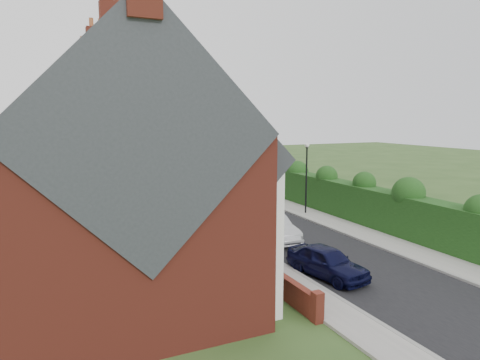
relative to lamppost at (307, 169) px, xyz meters
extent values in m
plane|color=#2D4C1E|center=(-3.40, -4.00, -3.30)|extent=(140.00, 140.00, 0.00)
cube|color=black|center=(-3.90, 7.00, -3.29)|extent=(6.00, 58.00, 0.02)
cube|color=gray|center=(0.20, 7.00, -3.24)|extent=(2.20, 58.00, 0.12)
cube|color=gray|center=(-7.75, 7.00, -3.24)|extent=(1.70, 58.00, 0.12)
cube|color=gray|center=(-0.85, 7.00, -3.23)|extent=(0.18, 58.00, 0.13)
cube|color=gray|center=(-6.95, 7.00, -3.23)|extent=(0.18, 58.00, 0.13)
cube|color=#163711|center=(2.00, 7.00, -2.05)|extent=(1.50, 58.00, 2.50)
cube|color=maroon|center=(-14.40, 6.00, -0.05)|extent=(8.00, 40.00, 6.50)
cube|color=#282C30|center=(-14.40, 6.00, 3.20)|extent=(8.00, 40.20, 8.00)
cube|color=white|center=(-10.05, -12.10, -0.70)|extent=(0.70, 2.40, 5.20)
cube|color=black|center=(-9.68, -12.10, -1.90)|extent=(0.06, 1.80, 1.60)
cube|color=black|center=(-9.68, -12.10, 0.50)|extent=(0.06, 1.80, 1.60)
cube|color=#282C30|center=(-10.20, -12.10, 2.30)|extent=(1.70, 2.60, 1.70)
cube|color=#3F2D2D|center=(-10.36, -10.00, -2.25)|extent=(0.08, 0.90, 2.10)
cube|color=white|center=(-10.35, -10.10, 1.10)|extent=(0.12, 1.20, 1.60)
cube|color=white|center=(-10.05, -7.10, -0.70)|extent=(0.70, 2.40, 5.20)
cube|color=black|center=(-9.68, -7.10, -1.90)|extent=(0.06, 1.80, 1.60)
cube|color=black|center=(-9.68, -7.10, 0.50)|extent=(0.06, 1.80, 1.60)
cube|color=#282C30|center=(-10.20, -7.10, 2.30)|extent=(1.70, 2.60, 1.70)
cube|color=#3F2D2D|center=(-10.36, -5.00, -2.25)|extent=(0.08, 0.90, 2.10)
cube|color=white|center=(-10.35, -5.10, 1.10)|extent=(0.12, 1.20, 1.60)
cube|color=white|center=(-10.05, -2.10, -0.70)|extent=(0.70, 2.40, 5.20)
cube|color=black|center=(-9.68, -2.10, -1.90)|extent=(0.06, 1.80, 1.60)
cube|color=black|center=(-9.68, -2.10, 0.50)|extent=(0.06, 1.80, 1.60)
cube|color=#282C30|center=(-10.20, -2.10, 2.30)|extent=(1.70, 2.60, 1.70)
cube|color=#3F2D2D|center=(-10.36, 0.00, -2.25)|extent=(0.08, 0.90, 2.10)
cube|color=white|center=(-10.35, -0.10, 1.10)|extent=(0.12, 1.20, 1.60)
cube|color=white|center=(-10.05, 2.90, -0.70)|extent=(0.70, 2.40, 5.20)
cube|color=black|center=(-9.68, 2.90, -1.90)|extent=(0.06, 1.80, 1.60)
cube|color=black|center=(-9.68, 2.90, 0.50)|extent=(0.06, 1.80, 1.60)
cube|color=#282C30|center=(-10.20, 2.90, 2.30)|extent=(1.70, 2.60, 1.70)
cube|color=#3F2D2D|center=(-10.36, 5.00, -2.25)|extent=(0.08, 0.90, 2.10)
cube|color=white|center=(-10.35, 4.90, 1.10)|extent=(0.12, 1.20, 1.60)
cube|color=white|center=(-10.05, 7.90, -0.70)|extent=(0.70, 2.40, 5.20)
cube|color=black|center=(-9.68, 7.90, -1.90)|extent=(0.06, 1.80, 1.60)
cube|color=black|center=(-9.68, 7.90, 0.50)|extent=(0.06, 1.80, 1.60)
cube|color=#282C30|center=(-10.20, 7.90, 2.30)|extent=(1.70, 2.60, 1.70)
cube|color=#3F2D2D|center=(-10.36, 10.00, -2.25)|extent=(0.08, 0.90, 2.10)
cube|color=white|center=(-10.35, 9.90, 1.10)|extent=(0.12, 1.20, 1.60)
cube|color=white|center=(-10.05, 12.90, -0.70)|extent=(0.70, 2.40, 5.20)
cube|color=black|center=(-9.68, 12.90, -1.90)|extent=(0.06, 1.80, 1.60)
cube|color=black|center=(-9.68, 12.90, 0.50)|extent=(0.06, 1.80, 1.60)
cube|color=#282C30|center=(-10.20, 12.90, 2.30)|extent=(1.70, 2.60, 1.70)
cube|color=#3F2D2D|center=(-10.36, 15.00, -2.25)|extent=(0.08, 0.90, 2.10)
cube|color=white|center=(-10.35, 14.90, 1.10)|extent=(0.12, 1.20, 1.60)
cube|color=white|center=(-10.05, 17.90, -0.70)|extent=(0.70, 2.40, 5.20)
cube|color=black|center=(-9.68, 17.90, -1.90)|extent=(0.06, 1.80, 1.60)
cube|color=black|center=(-9.68, 17.90, 0.50)|extent=(0.06, 1.80, 1.60)
cube|color=#282C30|center=(-10.20, 17.90, 2.30)|extent=(1.70, 2.60, 1.70)
cube|color=#3F2D2D|center=(-10.36, 20.00, -2.25)|extent=(0.08, 0.90, 2.10)
cube|color=white|center=(-10.35, 19.90, 1.10)|extent=(0.12, 1.20, 1.60)
cube|color=white|center=(-10.05, 22.90, -0.70)|extent=(0.70, 2.40, 5.20)
cube|color=black|center=(-9.68, 22.90, -1.90)|extent=(0.06, 1.80, 1.60)
cube|color=black|center=(-9.68, 22.90, 0.50)|extent=(0.06, 1.80, 1.60)
cube|color=#282C30|center=(-10.20, 22.90, 2.30)|extent=(1.70, 2.60, 1.70)
cube|color=#3F2D2D|center=(-10.36, 25.00, -2.25)|extent=(0.08, 0.90, 2.10)
cube|color=white|center=(-10.35, 24.90, 1.10)|extent=(0.12, 1.20, 1.60)
cube|color=maroon|center=(-14.40, -9.00, 7.00)|extent=(0.90, 0.50, 1.60)
cube|color=maroon|center=(-14.40, -4.00, 7.00)|extent=(0.90, 0.50, 1.60)
cylinder|color=brown|center=(-14.60, -4.00, 7.95)|extent=(0.20, 0.20, 0.50)
cylinder|color=brown|center=(-14.20, -4.00, 7.95)|extent=(0.20, 0.20, 0.50)
cube|color=maroon|center=(-14.40, 1.00, 7.00)|extent=(0.90, 0.50, 1.60)
cylinder|color=brown|center=(-14.60, 1.00, 7.95)|extent=(0.20, 0.20, 0.50)
cylinder|color=brown|center=(-14.20, 1.00, 7.95)|extent=(0.20, 0.20, 0.50)
cube|color=maroon|center=(-14.40, 6.00, 7.00)|extent=(0.90, 0.50, 1.60)
cylinder|color=brown|center=(-14.60, 6.00, 7.95)|extent=(0.20, 0.20, 0.50)
cylinder|color=brown|center=(-14.20, 6.00, 7.95)|extent=(0.20, 0.20, 0.50)
cube|color=maroon|center=(-14.40, 11.00, 7.00)|extent=(0.90, 0.50, 1.60)
cylinder|color=brown|center=(-14.60, 11.00, 7.95)|extent=(0.20, 0.20, 0.50)
cylinder|color=brown|center=(-14.20, 11.00, 7.95)|extent=(0.20, 0.20, 0.50)
cube|color=maroon|center=(-14.40, 16.00, 7.00)|extent=(0.90, 0.50, 1.60)
cylinder|color=brown|center=(-14.60, 16.00, 7.95)|extent=(0.20, 0.20, 0.50)
cylinder|color=brown|center=(-14.20, 16.00, 7.95)|extent=(0.20, 0.20, 0.50)
cube|color=maroon|center=(-14.40, 21.00, 7.00)|extent=(0.90, 0.50, 1.60)
cylinder|color=brown|center=(-14.60, 21.00, 7.95)|extent=(0.20, 0.20, 0.50)
cylinder|color=brown|center=(-14.20, 21.00, 7.95)|extent=(0.20, 0.20, 0.50)
cube|color=maroon|center=(-14.40, 26.00, 7.00)|extent=(0.90, 0.50, 1.60)
cylinder|color=brown|center=(-14.60, 26.00, 7.95)|extent=(0.20, 0.20, 0.50)
cylinder|color=brown|center=(-14.20, 26.00, 7.95)|extent=(0.20, 0.20, 0.50)
cube|color=maroon|center=(-8.75, -11.50, -2.85)|extent=(0.30, 4.70, 0.90)
cube|color=maroon|center=(-8.75, -6.50, -2.85)|extent=(0.30, 4.70, 0.90)
cube|color=maroon|center=(-8.75, -1.50, -2.85)|extent=(0.30, 4.70, 0.90)
cube|color=maroon|center=(-8.75, 3.50, -2.85)|extent=(0.30, 4.70, 0.90)
cube|color=maroon|center=(-8.75, 8.50, -2.85)|extent=(0.30, 4.70, 0.90)
cube|color=maroon|center=(-8.75, 13.50, -2.85)|extent=(0.30, 4.70, 0.90)
cube|color=maroon|center=(-8.75, 18.50, -2.85)|extent=(0.30, 4.70, 0.90)
cube|color=maroon|center=(-8.75, 23.50, -2.85)|extent=(0.30, 4.70, 0.90)
cube|color=maroon|center=(-8.75, -14.00, -2.75)|extent=(0.35, 0.35, 1.10)
cube|color=maroon|center=(-8.75, -9.00, -2.75)|extent=(0.35, 0.35, 1.10)
cube|color=maroon|center=(-8.75, -4.00, -2.75)|extent=(0.35, 0.35, 1.10)
cube|color=maroon|center=(-8.75, 1.00, -2.75)|extent=(0.35, 0.35, 1.10)
cube|color=maroon|center=(-8.75, 6.00, -2.75)|extent=(0.35, 0.35, 1.10)
cube|color=maroon|center=(-8.75, 11.00, -2.75)|extent=(0.35, 0.35, 1.10)
cube|color=maroon|center=(-8.75, 16.00, -2.75)|extent=(0.35, 0.35, 1.10)
cube|color=maroon|center=(-8.75, 21.00, -2.75)|extent=(0.35, 0.35, 1.10)
cube|color=maroon|center=(-8.75, 26.00, -2.75)|extent=(0.35, 0.35, 1.10)
cylinder|color=black|center=(0.00, 0.00, -0.90)|extent=(0.12, 0.12, 4.80)
cylinder|color=black|center=(0.00, 0.00, 1.55)|extent=(0.20, 0.20, 0.10)
sphere|color=silver|center=(0.00, 0.00, 1.70)|extent=(0.32, 0.32, 0.32)
cylinder|color=#332316|center=(-6.40, 36.00, -0.92)|extent=(0.50, 0.50, 4.75)
sphere|color=#1A4316|center=(-6.40, 36.00, 2.59)|extent=(6.80, 6.80, 6.80)
sphere|color=#1A4316|center=(-5.04, 36.30, 1.93)|extent=(4.76, 4.76, 4.76)
cylinder|color=#332316|center=(-0.40, 38.00, -0.67)|extent=(0.50, 0.50, 5.25)
sphere|color=#1A4316|center=(-0.40, 38.00, 3.21)|extent=(7.60, 7.60, 7.60)
sphere|color=#1A4316|center=(1.12, 38.30, 2.48)|extent=(5.32, 5.32, 5.32)
cylinder|color=#332316|center=(-12.40, 39.00, -0.55)|extent=(0.50, 0.50, 5.50)
sphere|color=#1A4316|center=(-12.40, 39.00, 3.52)|extent=(8.00, 8.00, 8.00)
sphere|color=#1A4316|center=(-10.80, 39.30, 2.75)|extent=(5.60, 5.60, 5.60)
imported|color=black|center=(-5.89, -10.64, -2.61)|extent=(2.32, 4.25, 1.37)
imported|color=#ACACB1|center=(-5.35, -4.60, -2.54)|extent=(1.76, 4.65, 1.51)
imported|color=#ABAEB2|center=(-5.82, -0.58, -2.62)|extent=(3.30, 5.26, 1.35)
imported|color=silver|center=(-6.35, 6.15, -2.53)|extent=(3.35, 5.65, 1.53)
imported|color=#0F3317|center=(-5.52, 10.24, -2.51)|extent=(2.55, 4.85, 1.57)
imported|color=maroon|center=(-5.42, 17.80, -2.66)|extent=(2.20, 4.09, 1.28)
imported|color=tan|center=(-6.40, 21.07, -2.61)|extent=(3.07, 5.27, 1.38)
imported|color=#585B5F|center=(-6.24, 26.78, -2.63)|extent=(2.16, 4.69, 1.33)
imported|color=black|center=(-6.18, 33.09, -2.63)|extent=(2.46, 4.16, 1.33)
imported|color=#482B1A|center=(-3.71, 6.46, -2.54)|extent=(1.39, 1.98, 1.52)
cube|color=black|center=(-3.71, 8.38, -2.47)|extent=(1.17, 1.95, 0.49)
cylinder|color=beige|center=(-3.71, 8.38, -1.78)|extent=(1.27, 1.22, 1.27)
cube|color=beige|center=(-3.71, 8.38, -2.22)|extent=(1.29, 2.00, 0.04)
cylinder|color=black|center=(-4.35, 8.97, -2.86)|extent=(0.08, 0.88, 0.88)
cylinder|color=black|center=(-3.08, 8.97, -2.86)|extent=(0.08, 0.88, 0.88)
cylinder|color=black|center=(-4.05, 7.31, -2.42)|extent=(0.06, 1.76, 0.06)
cylinder|color=black|center=(-3.37, 7.31, -2.42)|extent=(0.06, 1.76, 0.06)
camera|label=1|loc=(-16.95, -25.46, 3.74)|focal=32.00mm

